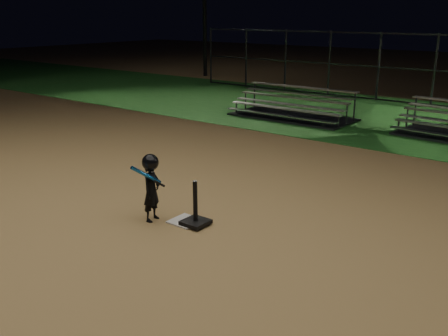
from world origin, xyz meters
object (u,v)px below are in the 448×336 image
batting_tee (196,217)px  child_batter (151,186)px  home_plate (186,221)px  bleacher_left (292,112)px

batting_tee → child_batter: bearing=-159.5°
home_plate → child_batter: 0.78m
batting_tee → child_batter: size_ratio=0.65×
child_batter → batting_tee: bearing=-80.2°
home_plate → batting_tee: batting_tee is taller
child_batter → bleacher_left: size_ratio=0.29×
batting_tee → child_batter: child_batter is taller
batting_tee → home_plate: bearing=178.1°
bleacher_left → child_batter: bearing=-74.1°
home_plate → bleacher_left: 8.66m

